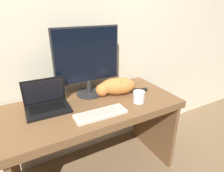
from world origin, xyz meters
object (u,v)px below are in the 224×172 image
object	(u,v)px
external_keyboard	(101,114)
cat	(116,86)
monitor	(88,61)
laptop	(47,104)
coffee_mug	(139,97)

from	to	relation	value
external_keyboard	cat	xyz separation A→B (m)	(0.27, 0.25, 0.07)
monitor	laptop	world-z (taller)	monitor
external_keyboard	cat	world-z (taller)	cat
cat	coffee_mug	distance (m)	0.23
external_keyboard	laptop	bearing A→B (deg)	140.76
coffee_mug	monitor	bearing A→B (deg)	131.84
laptop	external_keyboard	world-z (taller)	laptop
laptop	monitor	bearing A→B (deg)	15.16
external_keyboard	cat	size ratio (longest dim) A/B	0.81
laptop	cat	size ratio (longest dim) A/B	0.68
monitor	external_keyboard	bearing A→B (deg)	-99.88
laptop	coffee_mug	xyz separation A→B (m)	(0.67, -0.24, -0.00)
coffee_mug	cat	bearing A→B (deg)	112.56
monitor	laptop	distance (m)	0.47
monitor	laptop	xyz separation A→B (m)	(-0.38, -0.09, -0.26)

